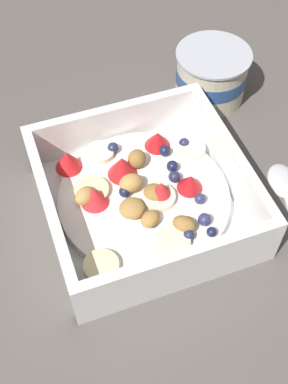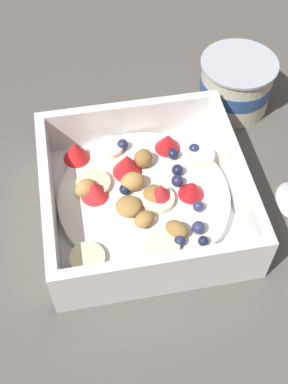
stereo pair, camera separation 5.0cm
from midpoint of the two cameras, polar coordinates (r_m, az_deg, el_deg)
ground_plane at (r=0.51m, az=1.10°, el=-3.97°), size 2.40×2.40×0.00m
fruit_bowl at (r=0.51m, az=2.68°, el=-0.69°), size 0.20×0.20×0.06m
yogurt_cup at (r=0.62m, az=12.88°, el=11.95°), size 0.09×0.09×0.07m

